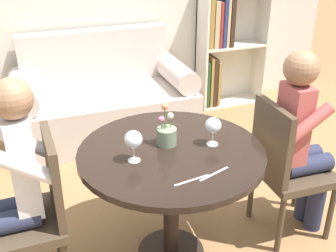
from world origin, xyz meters
TOP-DOWN VIEW (x-y plane):
  - round_table at (0.00, 0.00)m, footprint 1.00×1.00m
  - couch at (0.00, 1.75)m, footprint 1.60×0.80m
  - bookshelf_right at (1.35, 2.01)m, footprint 0.71×0.28m
  - chair_left at (-0.73, 0.05)m, footprint 0.42×0.42m
  - chair_right at (0.73, -0.02)m, footprint 0.43×0.43m
  - person_left at (-0.82, 0.04)m, footprint 0.42×0.34m
  - person_right at (0.82, -0.03)m, footprint 0.43×0.35m
  - wine_glass_left at (-0.22, -0.04)m, footprint 0.09×0.09m
  - wine_glass_right at (0.23, -0.02)m, footprint 0.09×0.09m
  - flower_vase at (-0.00, 0.07)m, footprint 0.11×0.11m
  - knife_left_setting at (-0.01, -0.30)m, footprint 0.19×0.04m
  - fork_left_setting at (0.11, -0.29)m, footprint 0.18×0.07m

SIDE VIEW (x-z plane):
  - couch at x=0.00m, z-range -0.15..0.77m
  - chair_left at x=-0.73m, z-range 0.04..0.94m
  - chair_right at x=0.73m, z-range 0.04..0.94m
  - round_table at x=0.00m, z-range 0.23..0.96m
  - person_left at x=-0.82m, z-range 0.03..1.25m
  - person_right at x=0.82m, z-range 0.04..1.24m
  - bookshelf_right at x=1.35m, z-range 0.01..1.30m
  - knife_left_setting at x=-0.01m, z-range 0.73..0.73m
  - fork_left_setting at x=0.11m, z-range 0.73..0.73m
  - flower_vase at x=0.00m, z-range 0.67..0.91m
  - wine_glass_right at x=0.23m, z-range 0.76..0.92m
  - wine_glass_left at x=-0.22m, z-range 0.76..0.93m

